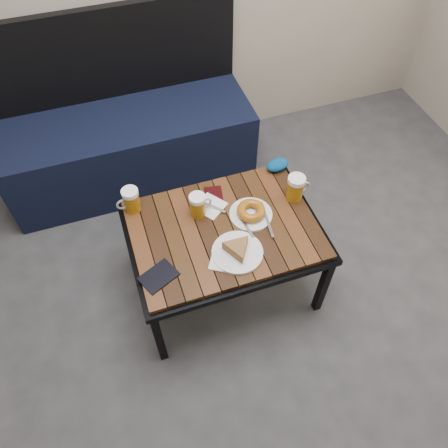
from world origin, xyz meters
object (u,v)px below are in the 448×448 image
object	(u,v)px
cafe_table	(224,234)
passport_burgundy	(214,196)
plate_bagel	(251,212)
beer_mug_left	(131,200)
plate_pie	(237,250)
bench	(129,140)
beer_mug_right	(296,188)
knit_pouch	(277,165)
passport_navy	(159,276)
beer_mug_centre	(198,205)

from	to	relation	value
cafe_table	passport_burgundy	world-z (taller)	passport_burgundy
plate_bagel	beer_mug_left	bearing A→B (deg)	156.96
cafe_table	plate_pie	bearing A→B (deg)	-86.05
beer_mug_left	passport_burgundy	size ratio (longest dim) A/B	1.05
plate_pie	passport_burgundy	distance (m)	0.34
bench	beer_mug_left	distance (m)	0.74
beer_mug_right	cafe_table	bearing A→B (deg)	-172.14
knit_pouch	passport_burgundy	bearing A→B (deg)	-168.63
plate_bagel	passport_burgundy	bearing A→B (deg)	126.61
cafe_table	knit_pouch	distance (m)	0.45
plate_bagel	passport_navy	world-z (taller)	plate_bagel
cafe_table	passport_burgundy	bearing A→B (deg)	85.69
plate_bagel	knit_pouch	distance (m)	0.32
plate_pie	plate_bagel	xyz separation A→B (m)	(0.13, 0.17, -0.00)
beer_mug_centre	plate_bagel	world-z (taller)	beer_mug_centre
beer_mug_left	passport_burgundy	bearing A→B (deg)	168.05
beer_mug_right	knit_pouch	world-z (taller)	beer_mug_right
beer_mug_centre	plate_pie	xyz separation A→B (m)	(0.09, -0.26, -0.03)
beer_mug_right	bench	bearing A→B (deg)	123.83
beer_mug_right	plate_pie	distance (m)	0.41
beer_mug_centre	plate_pie	bearing A→B (deg)	-83.20
bench	passport_navy	world-z (taller)	bench
bench	plate_pie	bearing A→B (deg)	-75.39
bench	passport_navy	distance (m)	1.10
knit_pouch	beer_mug_right	bearing A→B (deg)	-89.23
plate_pie	knit_pouch	size ratio (longest dim) A/B	1.87
passport_navy	beer_mug_right	bearing A→B (deg)	82.98
plate_bagel	passport_burgundy	distance (m)	0.20
cafe_table	knit_pouch	world-z (taller)	knit_pouch
beer_mug_left	beer_mug_right	size ratio (longest dim) A/B	0.94
knit_pouch	plate_pie	bearing A→B (deg)	-130.92
beer_mug_centre	plate_pie	distance (m)	0.27
cafe_table	passport_navy	distance (m)	0.36
plate_pie	knit_pouch	distance (m)	0.53
plate_bagel	beer_mug_right	bearing A→B (deg)	9.52
cafe_table	beer_mug_left	world-z (taller)	beer_mug_left
bench	knit_pouch	size ratio (longest dim) A/B	12.21
plate_pie	plate_bagel	bearing A→B (deg)	53.80
beer_mug_centre	passport_burgundy	bearing A→B (deg)	26.77
cafe_table	beer_mug_centre	distance (m)	0.17
bench	plate_bagel	distance (m)	1.01
beer_mug_left	knit_pouch	world-z (taller)	beer_mug_left
beer_mug_right	passport_navy	bearing A→B (deg)	-165.15
beer_mug_right	plate_bagel	distance (m)	0.23
knit_pouch	bench	bearing A→B (deg)	133.29
bench	passport_burgundy	bearing A→B (deg)	-68.95
beer_mug_left	knit_pouch	bearing A→B (deg)	176.98
passport_navy	passport_burgundy	world-z (taller)	passport_navy
cafe_table	beer_mug_right	xyz separation A→B (m)	(0.36, 0.07, 0.11)
cafe_table	knit_pouch	xyz separation A→B (m)	(0.36, 0.26, 0.07)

